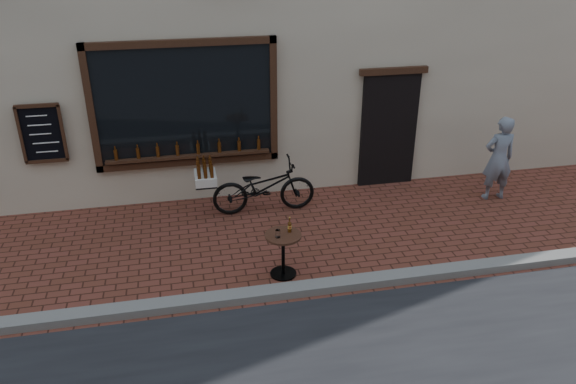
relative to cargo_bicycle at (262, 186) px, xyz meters
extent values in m
plane|color=#5C2B1D|center=(0.69, -2.75, -0.49)|extent=(90.00, 90.00, 0.00)
cube|color=slate|center=(0.69, -2.55, -0.43)|extent=(90.00, 0.25, 0.12)
cube|color=black|center=(-1.21, 0.70, 1.36)|extent=(3.00, 0.06, 2.00)
cube|color=black|center=(-1.21, 0.68, 2.42)|extent=(3.24, 0.10, 0.12)
cube|color=black|center=(-1.21, 0.68, 0.30)|extent=(3.24, 0.10, 0.12)
cube|color=black|center=(-2.77, 0.68, 1.36)|extent=(0.12, 0.10, 2.24)
cube|color=black|center=(0.35, 0.68, 1.36)|extent=(0.12, 0.10, 2.24)
cube|color=black|center=(-1.21, 0.63, 0.43)|extent=(2.90, 0.16, 0.05)
cube|color=black|center=(2.59, 0.71, 0.61)|extent=(1.10, 0.10, 2.20)
cube|color=black|center=(2.59, 0.68, 1.77)|extent=(1.30, 0.10, 0.12)
cube|color=black|center=(-3.61, 0.69, 1.01)|extent=(0.62, 0.04, 0.92)
cylinder|color=#3D1C07|center=(-2.46, 0.63, 0.55)|extent=(0.06, 0.06, 0.19)
cylinder|color=#3D1C07|center=(-2.10, 0.63, 0.55)|extent=(0.06, 0.06, 0.19)
cylinder|color=#3D1C07|center=(-1.74, 0.63, 0.55)|extent=(0.06, 0.06, 0.19)
cylinder|color=#3D1C07|center=(-1.39, 0.63, 0.55)|extent=(0.06, 0.06, 0.19)
cylinder|color=#3D1C07|center=(-1.03, 0.63, 0.55)|extent=(0.06, 0.06, 0.19)
cylinder|color=#3D1C07|center=(-0.67, 0.63, 0.55)|extent=(0.06, 0.06, 0.19)
cylinder|color=#3D1C07|center=(-0.31, 0.63, 0.55)|extent=(0.06, 0.06, 0.19)
cylinder|color=#3D1C07|center=(0.04, 0.63, 0.55)|extent=(0.06, 0.06, 0.19)
imported|color=black|center=(0.04, 0.00, -0.01)|extent=(1.83, 0.65, 0.96)
cube|color=black|center=(-0.97, 0.01, 0.17)|extent=(0.37, 0.51, 0.03)
cube|color=silver|center=(-0.97, 0.01, 0.26)|extent=(0.37, 0.53, 0.15)
cylinder|color=#3D1C07|center=(-0.87, -0.18, 0.44)|extent=(0.06, 0.06, 0.20)
cylinder|color=#3D1C07|center=(-0.97, -0.18, 0.44)|extent=(0.06, 0.06, 0.20)
cylinder|color=#3D1C07|center=(-1.08, -0.18, 0.44)|extent=(0.06, 0.06, 0.20)
cylinder|color=#3D1C07|center=(-0.87, -0.06, 0.44)|extent=(0.06, 0.06, 0.20)
cylinder|color=#3D1C07|center=(-0.97, -0.06, 0.44)|extent=(0.06, 0.06, 0.20)
cylinder|color=#3D1C07|center=(-1.08, -0.06, 0.44)|extent=(0.06, 0.06, 0.20)
cylinder|color=#3D1C07|center=(-0.87, 0.07, 0.44)|extent=(0.06, 0.06, 0.20)
cylinder|color=#3D1C07|center=(-0.97, 0.07, 0.44)|extent=(0.06, 0.06, 0.20)
cylinder|color=#3D1C07|center=(-1.08, 0.07, 0.44)|extent=(0.06, 0.06, 0.20)
cylinder|color=#3D1C07|center=(-0.86, 0.20, 0.44)|extent=(0.06, 0.06, 0.20)
cylinder|color=#3D1C07|center=(-0.97, 0.20, 0.44)|extent=(0.06, 0.06, 0.20)
cylinder|color=#3D1C07|center=(-1.08, 0.20, 0.44)|extent=(0.06, 0.06, 0.20)
cylinder|color=black|center=(-0.02, -2.05, -0.48)|extent=(0.39, 0.39, 0.03)
cylinder|color=black|center=(-0.02, -2.05, -0.15)|extent=(0.05, 0.05, 0.62)
cylinder|color=#331A11|center=(-0.02, -2.05, 0.17)|extent=(0.53, 0.53, 0.04)
cylinder|color=gold|center=(0.09, -2.00, 0.27)|extent=(0.06, 0.06, 0.05)
cylinder|color=white|center=(-0.11, -2.11, 0.25)|extent=(0.07, 0.07, 0.11)
imported|color=slate|center=(4.35, -0.34, 0.31)|extent=(0.59, 0.40, 1.60)
camera|label=1|loc=(-1.36, -8.88, 4.23)|focal=35.00mm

